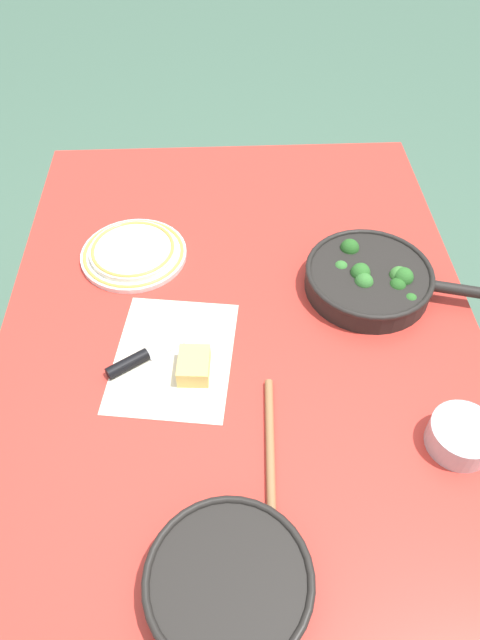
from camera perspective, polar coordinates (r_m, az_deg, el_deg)
ground_plane at (r=1.78m, az=0.00°, el=-16.06°), size 14.00×14.00×0.00m
dining_table_red at (r=1.21m, az=0.00°, el=-2.81°), size 1.33×0.97×0.73m
skillet_broccoli at (r=1.24m, az=12.98°, el=4.08°), size 0.27×0.41×0.07m
skillet_eggs at (r=0.89m, az=-1.20°, el=-25.02°), size 0.35×0.24×0.05m
wooden_spoon at (r=0.95m, az=3.17°, el=-18.16°), size 0.39×0.05×0.02m
parchment_sheet at (r=1.12m, az=-6.65°, el=-3.58°), size 0.32×0.26×0.00m
grater_knife at (r=1.12m, az=-8.91°, el=-3.26°), size 0.16×0.23×0.02m
cheese_block at (r=1.08m, az=-4.63°, el=-4.60°), size 0.08×0.06×0.04m
dinner_plate_stack at (r=1.32m, az=-10.60°, el=6.70°), size 0.24×0.24×0.03m
prep_bowl_steel at (r=1.05m, az=21.24°, el=-10.76°), size 0.11×0.11×0.05m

